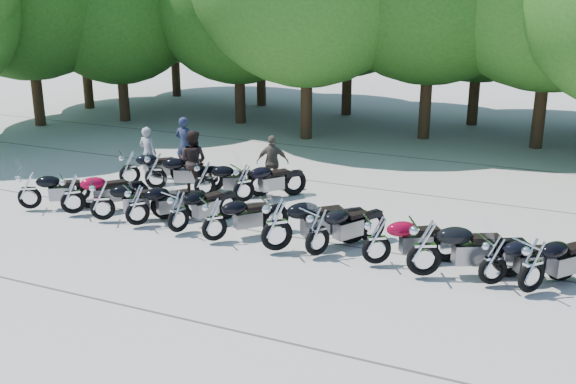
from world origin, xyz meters
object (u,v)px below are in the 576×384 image
at_px(motorcycle_7, 318,230).
at_px(motorcycle_13, 129,167).
at_px(motorcycle_2, 102,199).
at_px(motorcycle_5, 214,218).
at_px(motorcycle_3, 137,204).
at_px(rider_1, 193,161).
at_px(motorcycle_1, 72,193).
at_px(motorcycle_4, 178,210).
at_px(motorcycle_14, 155,170).
at_px(rider_2, 273,162).
at_px(motorcycle_0, 29,189).
at_px(motorcycle_16, 244,182).
at_px(motorcycle_9, 425,246).
at_px(motorcycle_11, 533,264).
at_px(motorcycle_10, 494,259).
at_px(rider_3, 185,144).
at_px(motorcycle_8, 377,239).
at_px(motorcycle_6, 277,223).
at_px(rider_0, 148,153).

height_order(motorcycle_7, motorcycle_13, motorcycle_7).
distance_m(motorcycle_2, motorcycle_5, 3.25).
relative_size(motorcycle_3, rider_1, 1.20).
distance_m(motorcycle_1, rider_1, 3.57).
relative_size(motorcycle_4, motorcycle_5, 0.99).
height_order(motorcycle_14, rider_2, rider_2).
xyz_separation_m(motorcycle_0, motorcycle_16, (4.87, 2.78, 0.02)).
bearing_deg(motorcycle_9, motorcycle_11, -114.84).
xyz_separation_m(motorcycle_4, motorcycle_9, (5.91, -0.12, 0.11)).
xyz_separation_m(motorcycle_10, rider_3, (-10.09, 4.77, 0.28)).
height_order(motorcycle_8, motorcycle_13, motorcycle_8).
bearing_deg(motorcycle_7, motorcycle_1, 29.52).
height_order(motorcycle_5, motorcycle_7, motorcycle_7).
bearing_deg(motorcycle_7, rider_3, -7.41).
bearing_deg(motorcycle_10, motorcycle_2, 55.27).
xyz_separation_m(motorcycle_8, motorcycle_16, (-4.49, 2.56, -0.01)).
height_order(motorcycle_6, motorcycle_9, motorcycle_6).
bearing_deg(motorcycle_7, motorcycle_14, 5.72).
xyz_separation_m(motorcycle_8, motorcycle_11, (3.11, -0.12, 0.02)).
bearing_deg(motorcycle_1, motorcycle_8, -137.10).
distance_m(motorcycle_4, motorcycle_10, 7.24).
xyz_separation_m(motorcycle_14, rider_3, (-0.37, 2.15, 0.25)).
height_order(motorcycle_2, motorcycle_11, motorcycle_11).
distance_m(motorcycle_7, rider_0, 7.90).
height_order(motorcycle_0, motorcycle_4, motorcycle_4).
height_order(motorcycle_1, motorcycle_16, motorcycle_1).
height_order(motorcycle_5, motorcycle_16, motorcycle_16).
distance_m(motorcycle_16, rider_3, 3.89).
relative_size(motorcycle_13, rider_1, 1.20).
bearing_deg(rider_1, motorcycle_11, 158.12).
relative_size(rider_0, rider_2, 1.01).
distance_m(motorcycle_4, rider_2, 4.28).
relative_size(motorcycle_11, motorcycle_14, 1.02).
bearing_deg(motorcycle_2, motorcycle_8, -121.06).
xyz_separation_m(motorcycle_7, motorcycle_9, (2.36, -0.14, 0.07)).
relative_size(motorcycle_1, motorcycle_6, 0.87).
distance_m(motorcycle_0, motorcycle_16, 5.61).
relative_size(motorcycle_2, rider_1, 1.20).
distance_m(motorcycle_2, motorcycle_7, 5.72).
bearing_deg(motorcycle_5, motorcycle_3, 36.66).
bearing_deg(motorcycle_10, motorcycle_5, 56.41).
xyz_separation_m(motorcycle_6, motorcycle_8, (2.22, 0.21, -0.09)).
bearing_deg(motorcycle_1, motorcycle_0, 48.62).
xyz_separation_m(motorcycle_13, motorcycle_16, (3.78, -0.05, 0.02)).
xyz_separation_m(motorcycle_4, rider_3, (-2.85, 4.82, 0.28)).
bearing_deg(motorcycle_6, rider_2, -17.24).
bearing_deg(motorcycle_6, motorcycle_2, 45.80).
relative_size(motorcycle_6, motorcycle_11, 1.11).
xyz_separation_m(motorcycle_10, motorcycle_13, (-10.65, 2.65, 0.01)).
relative_size(motorcycle_9, motorcycle_13, 1.17).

